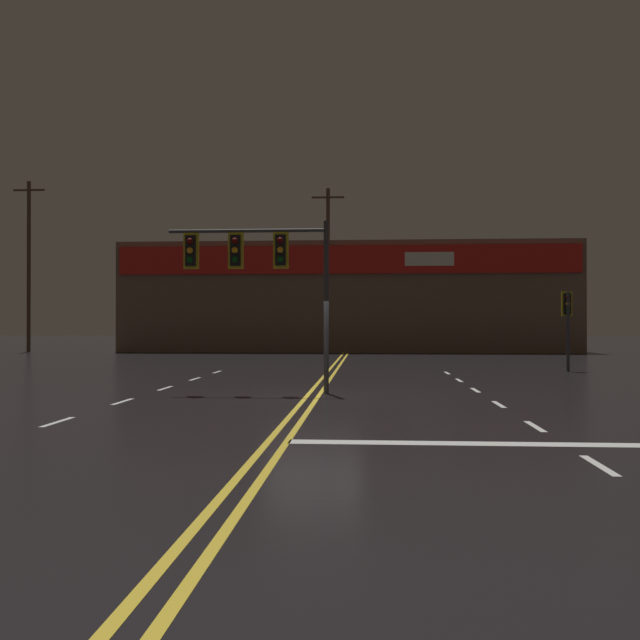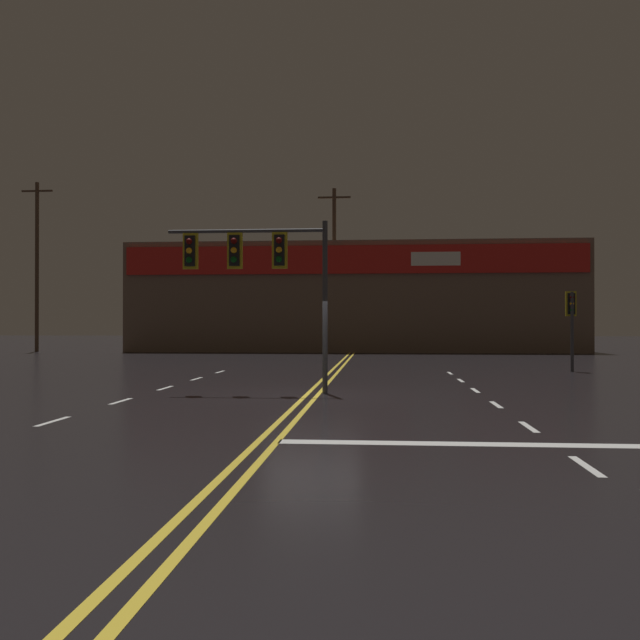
# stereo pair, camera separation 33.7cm
# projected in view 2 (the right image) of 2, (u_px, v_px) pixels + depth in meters

# --- Properties ---
(ground_plane) EXTENTS (200.00, 200.00, 0.00)m
(ground_plane) POSITION_uv_depth(u_px,v_px,m) (312.00, 396.00, 18.67)
(ground_plane) COLOR black
(road_markings) EXTENTS (13.30, 60.00, 0.01)m
(road_markings) POSITION_uv_depth(u_px,v_px,m) (338.00, 401.00, 17.33)
(road_markings) COLOR gold
(road_markings) RESTS_ON ground
(traffic_signal_median) EXTENTS (4.40, 0.36, 4.67)m
(traffic_signal_median) POSITION_uv_depth(u_px,v_px,m) (254.00, 260.00, 19.43)
(traffic_signal_median) COLOR #38383D
(traffic_signal_median) RESTS_ON ground
(traffic_signal_corner_northeast) EXTENTS (0.42, 0.36, 3.19)m
(traffic_signal_corner_northeast) POSITION_uv_depth(u_px,v_px,m) (571.00, 313.00, 28.25)
(traffic_signal_corner_northeast) COLOR #38383D
(traffic_signal_corner_northeast) RESTS_ON ground
(building_backdrop) EXTENTS (31.18, 10.23, 7.48)m
(building_backdrop) POSITION_uv_depth(u_px,v_px,m) (355.00, 299.00, 52.02)
(building_backdrop) COLOR brown
(building_backdrop) RESTS_ON ground
(utility_pole_row) EXTENTS (46.51, 0.26, 11.76)m
(utility_pole_row) POSITION_uv_depth(u_px,v_px,m) (322.00, 269.00, 47.78)
(utility_pole_row) COLOR #4C3828
(utility_pole_row) RESTS_ON ground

